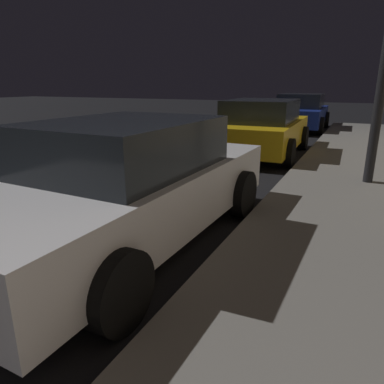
{
  "coord_description": "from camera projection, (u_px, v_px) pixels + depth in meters",
  "views": [
    {
      "loc": [
        5.24,
        0.7,
        1.81
      ],
      "look_at": [
        4.07,
        3.13,
        0.99
      ],
      "focal_mm": 33.2,
      "sensor_mm": 36.0,
      "label": 1
    }
  ],
  "objects": [
    {
      "name": "car_white",
      "position": [
        127.0,
        184.0,
        4.1
      ],
      "size": [
        2.17,
        4.45,
        1.43
      ],
      "color": "silver",
      "rests_on": "ground"
    },
    {
      "name": "car_yellow_cab",
      "position": [
        262.0,
        128.0,
        9.18
      ],
      "size": [
        2.13,
        4.07,
        1.43
      ],
      "color": "gold",
      "rests_on": "ground"
    },
    {
      "name": "car_blue",
      "position": [
        301.0,
        112.0,
        14.32
      ],
      "size": [
        2.13,
        4.24,
        1.43
      ],
      "color": "navy",
      "rests_on": "ground"
    }
  ]
}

